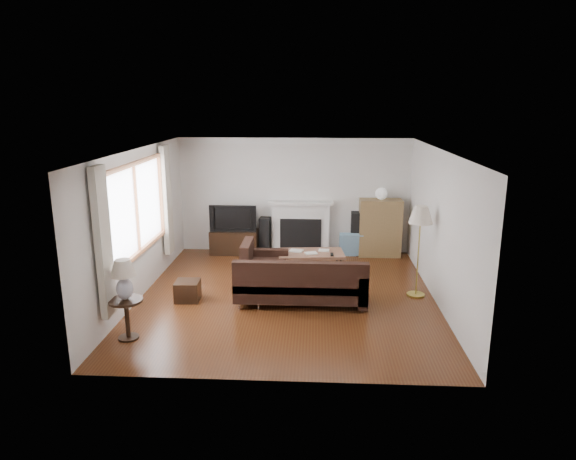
# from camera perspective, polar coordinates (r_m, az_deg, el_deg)

# --- Properties ---
(room) EXTENTS (5.10, 5.60, 2.54)m
(room) POSITION_cam_1_polar(r_m,az_deg,el_deg) (8.52, -0.11, 0.48)
(room) COLOR #522812
(room) RESTS_ON ground
(window) EXTENTS (0.12, 2.74, 1.54)m
(window) POSITION_cam_1_polar(r_m,az_deg,el_deg) (8.75, -16.44, 2.27)
(window) COLOR brown
(window) RESTS_ON room
(curtain_near) EXTENTS (0.10, 0.35, 2.10)m
(curtain_near) POSITION_cam_1_polar(r_m,az_deg,el_deg) (7.39, -19.85, -1.35)
(curtain_near) COLOR beige
(curtain_near) RESTS_ON room
(curtain_far) EXTENTS (0.10, 0.35, 2.10)m
(curtain_far) POSITION_cam_1_polar(r_m,az_deg,el_deg) (10.18, -13.31, 3.24)
(curtain_far) COLOR beige
(curtain_far) RESTS_ON room
(fireplace) EXTENTS (1.40, 0.26, 1.15)m
(fireplace) POSITION_cam_1_polar(r_m,az_deg,el_deg) (11.24, 1.43, 0.34)
(fireplace) COLOR white
(fireplace) RESTS_ON room
(tv_stand) EXTENTS (1.03, 0.46, 0.51)m
(tv_stand) POSITION_cam_1_polar(r_m,az_deg,el_deg) (11.31, -5.98, -1.31)
(tv_stand) COLOR black
(tv_stand) RESTS_ON ground
(television) EXTENTS (1.01, 0.13, 0.58)m
(television) POSITION_cam_1_polar(r_m,az_deg,el_deg) (11.17, -6.05, 1.40)
(television) COLOR black
(television) RESTS_ON tv_stand
(speaker_left) EXTENTS (0.24, 0.28, 0.80)m
(speaker_left) POSITION_cam_1_polar(r_m,az_deg,el_deg) (11.24, -2.58, -0.59)
(speaker_left) COLOR black
(speaker_left) RESTS_ON ground
(speaker_right) EXTENTS (0.27, 0.32, 0.94)m
(speaker_right) POSITION_cam_1_polar(r_m,az_deg,el_deg) (11.21, 7.64, -0.39)
(speaker_right) COLOR black
(speaker_right) RESTS_ON ground
(bookshelf) EXTENTS (0.89, 0.42, 1.23)m
(bookshelf) POSITION_cam_1_polar(r_m,az_deg,el_deg) (11.18, 10.17, 0.25)
(bookshelf) COLOR olive
(bookshelf) RESTS_ON ground
(globe_lamp) EXTENTS (0.25, 0.25, 0.25)m
(globe_lamp) POSITION_cam_1_polar(r_m,az_deg,el_deg) (11.03, 10.34, 3.98)
(globe_lamp) COLOR white
(globe_lamp) RESTS_ON bookshelf
(sectional_sofa) EXTENTS (2.34, 1.71, 0.75)m
(sectional_sofa) POSITION_cam_1_polar(r_m,az_deg,el_deg) (8.51, 1.44, -5.70)
(sectional_sofa) COLOR black
(sectional_sofa) RESTS_ON ground
(coffee_table) EXTENTS (1.29, 0.79, 0.48)m
(coffee_table) POSITION_cam_1_polar(r_m,az_deg,el_deg) (9.81, 2.55, -3.81)
(coffee_table) COLOR brown
(coffee_table) RESTS_ON ground
(footstool) EXTENTS (0.42, 0.42, 0.34)m
(footstool) POSITION_cam_1_polar(r_m,az_deg,el_deg) (8.84, -11.09, -6.63)
(footstool) COLOR black
(footstool) RESTS_ON ground
(floor_lamp) EXTENTS (0.42, 0.42, 1.58)m
(floor_lamp) POSITION_cam_1_polar(r_m,az_deg,el_deg) (8.96, 14.29, -2.35)
(floor_lamp) COLOR gold
(floor_lamp) RESTS_ON ground
(side_table) EXTENTS (0.47, 0.47, 0.59)m
(side_table) POSITION_cam_1_polar(r_m,az_deg,el_deg) (7.65, -17.43, -9.42)
(side_table) COLOR black
(side_table) RESTS_ON ground
(table_lamp) EXTENTS (0.35, 0.35, 0.57)m
(table_lamp) POSITION_cam_1_polar(r_m,az_deg,el_deg) (7.44, -17.77, -5.31)
(table_lamp) COLOR silver
(table_lamp) RESTS_ON side_table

